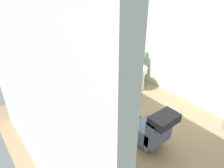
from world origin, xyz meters
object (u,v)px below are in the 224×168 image
at_px(bottle_blue, 39,58).
at_px(tissue_box, 127,42).
at_px(toiletry_bag, 134,40).
at_px(bottle_clear, 44,59).
at_px(vanity_cabinet, 56,94).
at_px(bottle_amber, 51,58).
at_px(soap_dispenser, 30,60).
at_px(person_plumber, 137,124).
at_px(toilet, 132,68).
at_px(faucet, 46,57).
at_px(paper_towel_roll, 131,96).

bearing_deg(bottle_blue, tissue_box, 2.52).
relative_size(toiletry_bag, bottle_clear, 1.12).
relative_size(vanity_cabinet, toiletry_bag, 6.61).
distance_m(tissue_box, bottle_clear, 1.38).
relative_size(tissue_box, bottle_amber, 2.06).
height_order(tissue_box, bottle_blue, bottle_blue).
height_order(soap_dispenser, bottle_amber, soap_dispenser).
xyz_separation_m(bottle_blue, bottle_amber, (0.13, -0.01, -0.03)).
bearing_deg(bottle_amber, tissue_box, 3.41).
relative_size(toiletry_bag, soap_dispenser, 0.75).
distance_m(person_plumber, toiletry_bag, 1.47).
height_order(toilet, toiletry_bag, toiletry_bag).
height_order(person_plumber, soap_dispenser, soap_dispenser).
relative_size(vanity_cabinet, bottle_amber, 7.69).
distance_m(faucet, bottle_amber, 0.08).
bearing_deg(toilet, vanity_cabinet, -177.62).
relative_size(toiletry_bag, bottle_amber, 1.16).
height_order(tissue_box, soap_dispenser, soap_dispenser).
bearing_deg(paper_towel_roll, vanity_cabinet, 166.40).
relative_size(faucet, tissue_box, 0.45).
relative_size(toilet, bottle_blue, 4.40).
bearing_deg(tissue_box, soap_dispenser, -178.96).
relative_size(vanity_cabinet, bottle_clear, 7.38).
distance_m(faucet, tissue_box, 1.34).
height_order(tissue_box, toiletry_bag, toiletry_bag).
xyz_separation_m(soap_dispenser, bottle_amber, (0.22, -0.05, -0.01)).
height_order(tissue_box, paper_towel_roll, tissue_box).
bearing_deg(person_plumber, soap_dispenser, 129.58).
xyz_separation_m(faucet, bottle_blue, (-0.10, -0.06, 0.04)).
xyz_separation_m(faucet, toiletry_bag, (1.49, 0.01, -0.06)).
distance_m(bottle_blue, bottle_clear, 0.07).
distance_m(faucet, soap_dispenser, 0.19).
bearing_deg(soap_dispenser, bottle_blue, -21.79).
distance_m(toilet, soap_dispenser, 1.66).
bearing_deg(toilet, bottle_amber, 179.46).
bearing_deg(soap_dispenser, toiletry_bag, 0.95).
height_order(toilet, bottle_amber, bottle_amber).
bearing_deg(soap_dispenser, person_plumber, -50.42).
bearing_deg(paper_towel_roll, tissue_box, 58.12).
bearing_deg(bottle_clear, bottle_blue, -174.04).
xyz_separation_m(tissue_box, paper_towel_roll, (-0.25, -0.41, -0.69)).
bearing_deg(vanity_cabinet, soap_dispenser, 147.65).
bearing_deg(faucet, bottle_blue, -151.02).
distance_m(vanity_cabinet, bottle_clear, 0.47).
bearing_deg(paper_towel_roll, toiletry_bag, 45.35).
bearing_deg(toilet, bottle_clear, 178.64).
distance_m(vanity_cabinet, faucet, 0.47).
bearing_deg(soap_dispenser, faucet, 6.01).
xyz_separation_m(faucet, person_plumber, (0.61, -0.99, -0.69)).
relative_size(tissue_box, paper_towel_roll, 1.02).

